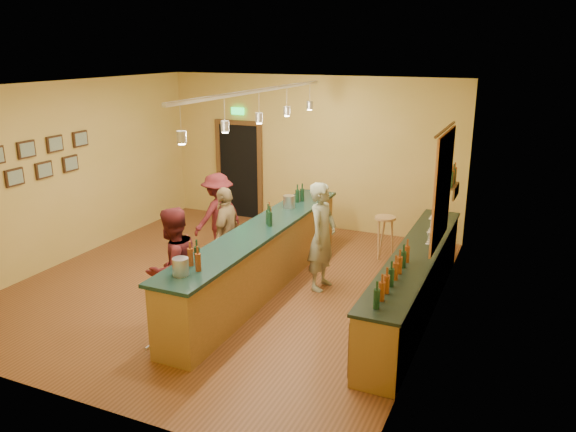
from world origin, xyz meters
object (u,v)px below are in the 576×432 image
at_px(customer_b, 226,234).
at_px(tasting_bar, 261,254).
at_px(back_counter, 414,282).
at_px(bartender, 322,236).
at_px(bar_stool, 385,224).
at_px(customer_a, 173,269).
at_px(customer_c, 218,215).

bearing_deg(customer_b, tasting_bar, 67.01).
height_order(back_counter, bartender, bartender).
distance_m(tasting_bar, bartender, 1.01).
height_order(tasting_bar, bar_stool, tasting_bar).
bearing_deg(tasting_bar, customer_a, -109.22).
relative_size(back_counter, bar_stool, 5.76).
distance_m(back_counter, customer_c, 3.92).
xyz_separation_m(customer_b, customer_c, (-0.70, 0.91, -0.01)).
distance_m(tasting_bar, customer_a, 1.68).
height_order(tasting_bar, customer_c, customer_c).
distance_m(tasting_bar, customer_c, 1.78).
relative_size(bartender, customer_b, 1.10).
bearing_deg(bar_stool, customer_b, -136.30).
bearing_deg(customer_b, bartender, 90.69).
height_order(back_counter, customer_b, customer_b).
height_order(customer_a, customer_b, customer_a).
xyz_separation_m(bartender, customer_c, (-2.27, 0.59, -0.09)).
height_order(back_counter, tasting_bar, tasting_bar).
height_order(bartender, customer_b, bartender).
relative_size(tasting_bar, bartender, 2.92).
distance_m(customer_b, bar_stool, 2.97).
distance_m(back_counter, customer_b, 3.12).
height_order(tasting_bar, customer_a, customer_a).
bearing_deg(customer_c, tasting_bar, 73.35).
xyz_separation_m(customer_b, bar_stool, (2.14, 2.05, -0.15)).
bearing_deg(customer_c, back_counter, 97.27).
bearing_deg(back_counter, customer_c, 166.94).
distance_m(bartender, bar_stool, 1.84).
xyz_separation_m(tasting_bar, bar_stool, (1.43, 2.20, 0.04)).
height_order(back_counter, customer_a, customer_a).
distance_m(customer_c, bar_stool, 3.07).
xyz_separation_m(customer_a, customer_c, (-0.87, 2.64, -0.07)).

